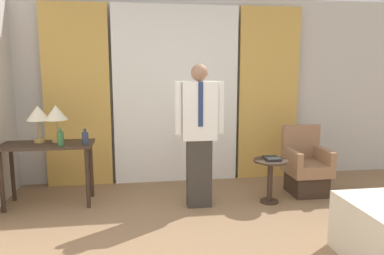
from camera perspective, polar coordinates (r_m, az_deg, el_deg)
wall_back at (r=5.63m, az=-2.56°, el=5.60°), size 10.00×0.06×2.70m
curtain_sheer_center at (r=5.50m, az=-2.41°, el=4.89°), size 1.82×0.06×2.58m
curtain_drape_left at (r=5.53m, az=-17.12°, el=4.51°), size 0.92×0.06×2.58m
curtain_drape_right at (r=5.83m, az=11.55°, el=4.96°), size 0.92×0.06×2.58m
desk at (r=4.96m, az=-21.14°, el=-3.81°), size 1.10×0.52×0.78m
table_lamp_left at (r=5.00m, az=-22.42°, el=1.87°), size 0.28×0.28×0.46m
table_lamp_right at (r=4.95m, az=-20.02°, el=1.95°), size 0.28×0.28×0.46m
bottle_near_edge at (r=4.73m, az=-19.39°, el=-1.57°), size 0.08×0.08×0.22m
bottle_by_lamp at (r=4.74m, az=-15.95°, el=-1.52°), size 0.08×0.08×0.19m
person at (r=4.50m, az=1.10°, el=-0.39°), size 0.60×0.21×1.74m
armchair at (r=5.35m, az=16.93°, el=-5.98°), size 0.53×0.57×0.91m
side_table at (r=4.85m, az=11.82°, el=-6.89°), size 0.43×0.43×0.56m
book at (r=4.82m, az=12.10°, el=-4.63°), size 0.18×0.23×0.03m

